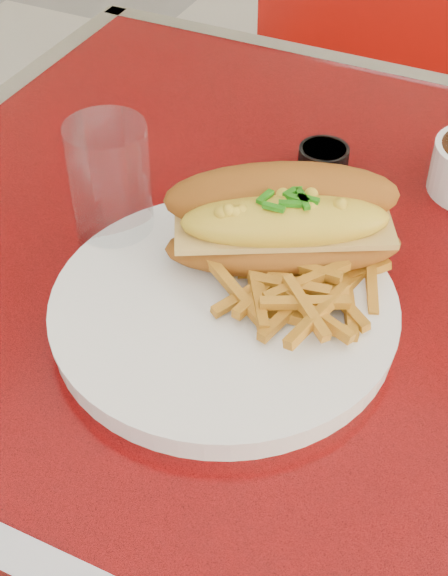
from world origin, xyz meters
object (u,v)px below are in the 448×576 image
at_px(fork, 304,312).
at_px(water_tumbler, 111,188).
at_px(dinner_plate, 224,310).
at_px(mac_hoagie, 283,221).
at_px(sauce_cup_left, 323,158).
at_px(diner_table, 411,396).

xyz_separation_m(fork, water_tumbler, (-0.21, 0.03, 0.05)).
height_order(dinner_plate, water_tumbler, water_tumbler).
distance_m(mac_hoagie, sauce_cup_left, 0.19).
height_order(diner_table, dinner_plate, dinner_plate).
height_order(fork, sauce_cup_left, sauce_cup_left).
height_order(sauce_cup_left, water_tumbler, water_tumbler).
bearing_deg(water_tumbler, mac_hoagie, 9.92).
bearing_deg(fork, dinner_plate, 78.48).
bearing_deg(mac_hoagie, dinner_plate, -132.26).
height_order(diner_table, water_tumbler, water_tumbler).
bearing_deg(dinner_plate, fork, 15.98).
height_order(diner_table, mac_hoagie, mac_hoagie).
relative_size(diner_table, water_tumbler, 9.05).
height_order(dinner_plate, sauce_cup_left, sauce_cup_left).
bearing_deg(dinner_plate, water_tumbler, 159.76).
distance_m(dinner_plate, mac_hoagie, 0.10).
bearing_deg(water_tumbler, diner_table, 13.31).
distance_m(mac_hoagie, fork, 0.09).
distance_m(diner_table, water_tumbler, 0.39).
xyz_separation_m(mac_hoagie, water_tumbler, (-0.17, -0.03, 0.00)).
bearing_deg(diner_table, dinner_plate, -142.59).
bearing_deg(diner_table, water_tumbler, -166.69).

